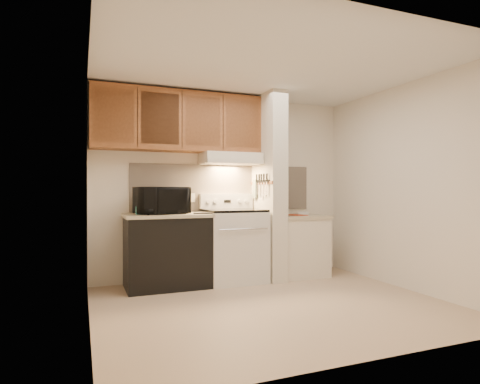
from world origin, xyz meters
TOP-DOWN VIEW (x-y plane):
  - floor at (0.00, 0.00)m, footprint 3.60×3.60m
  - ceiling at (0.00, 0.00)m, footprint 3.60×3.60m
  - wall_back at (0.00, 1.50)m, footprint 3.60×2.50m
  - wall_left at (-1.80, 0.00)m, footprint 0.02×3.00m
  - wall_right at (1.80, 0.00)m, footprint 0.02×3.00m
  - backsplash at (0.00, 1.49)m, footprint 2.60×0.02m
  - range_body at (0.00, 1.16)m, footprint 0.76×0.65m
  - oven_window at (0.00, 0.84)m, footprint 0.50×0.01m
  - oven_handle at (0.00, 0.80)m, footprint 0.65×0.02m
  - cooktop at (0.00, 1.16)m, footprint 0.74×0.64m
  - range_backguard at (0.00, 1.44)m, footprint 0.76×0.08m
  - range_display at (0.00, 1.40)m, footprint 0.10×0.01m
  - range_knob_left_outer at (-0.28, 1.40)m, footprint 0.05×0.02m
  - range_knob_left_inner at (-0.18, 1.40)m, footprint 0.05×0.02m
  - range_knob_right_inner at (0.18, 1.40)m, footprint 0.05×0.02m
  - range_knob_right_outer at (0.28, 1.40)m, footprint 0.05×0.02m
  - dishwasher_front at (-0.88, 1.17)m, footprint 1.00×0.63m
  - left_countertop at (-0.88, 1.17)m, footprint 1.04×0.67m
  - spoon_rest at (-0.48, 0.97)m, footprint 0.23×0.12m
  - teal_jar at (-1.22, 1.17)m, footprint 0.09×0.09m
  - outlet at (-0.48, 1.48)m, footprint 0.08×0.01m
  - microwave at (-0.95, 1.15)m, footprint 0.68×0.53m
  - partition_pillar at (0.51, 1.15)m, footprint 0.22×0.70m
  - pillar_trim at (0.39, 1.15)m, footprint 0.01×0.70m
  - knife_strip at (0.39, 1.10)m, footprint 0.02×0.42m
  - knife_blade_a at (0.38, 0.93)m, footprint 0.01×0.03m
  - knife_handle_a at (0.38, 0.93)m, footprint 0.02×0.02m
  - knife_blade_b at (0.38, 1.02)m, footprint 0.01×0.04m
  - knife_handle_b at (0.38, 1.02)m, footprint 0.02×0.02m
  - knife_blade_c at (0.38, 1.10)m, footprint 0.01×0.04m
  - knife_handle_c at (0.38, 1.10)m, footprint 0.02×0.02m
  - knife_blade_d at (0.38, 1.19)m, footprint 0.01×0.04m
  - knife_handle_d at (0.38, 1.17)m, footprint 0.02×0.02m
  - knife_blade_e at (0.38, 1.27)m, footprint 0.01×0.04m
  - knife_handle_e at (0.38, 1.26)m, footprint 0.02×0.02m
  - oven_mitt at (0.38, 1.32)m, footprint 0.03×0.10m
  - right_cab_base at (0.97, 1.15)m, footprint 0.70×0.60m
  - right_countertop at (0.97, 1.15)m, footprint 0.74×0.64m
  - red_folder at (0.92, 1.13)m, footprint 0.28×0.33m
  - white_box at (1.10, 1.24)m, footprint 0.17×0.14m
  - range_hood at (0.00, 1.28)m, footprint 0.78×0.44m
  - hood_lip at (0.00, 1.07)m, footprint 0.78×0.04m
  - upper_cabinets at (-0.69, 1.32)m, footprint 2.18×0.33m
  - cab_door_a at (-1.51, 1.17)m, footprint 0.46×0.01m
  - cab_gap_a at (-1.23, 1.16)m, footprint 0.01×0.01m
  - cab_door_b at (-0.96, 1.17)m, footprint 0.46×0.01m
  - cab_gap_b at (-0.69, 1.16)m, footprint 0.01×0.01m
  - cab_door_c at (-0.42, 1.17)m, footprint 0.46×0.01m
  - cab_gap_c at (-0.14, 1.16)m, footprint 0.01×0.01m
  - cab_door_d at (0.13, 1.17)m, footprint 0.46×0.01m

SIDE VIEW (x-z plane):
  - floor at x=0.00m, z-range 0.00..0.00m
  - right_cab_base at x=0.97m, z-range 0.00..0.81m
  - dishwasher_front at x=-0.88m, z-range 0.00..0.87m
  - range_body at x=0.00m, z-range 0.00..0.92m
  - oven_window at x=0.00m, z-range 0.35..0.65m
  - oven_handle at x=0.00m, z-range 0.71..0.73m
  - right_countertop at x=0.97m, z-range 0.81..0.85m
  - red_folder at x=0.92m, z-range 0.85..0.86m
  - white_box at x=1.10m, z-range 0.85..0.89m
  - left_countertop at x=-0.88m, z-range 0.87..0.91m
  - spoon_rest at x=-0.48m, z-range 0.91..0.93m
  - cooktop at x=0.00m, z-range 0.92..0.95m
  - teal_jar at x=-1.22m, z-range 0.91..1.01m
  - range_backguard at x=0.00m, z-range 0.95..1.15m
  - range_display at x=0.00m, z-range 1.03..1.07m
  - range_knob_left_outer at x=-0.28m, z-range 1.03..1.07m
  - range_knob_left_inner at x=-0.18m, z-range 1.03..1.07m
  - range_knob_right_inner at x=0.18m, z-range 1.03..1.07m
  - range_knob_right_outer at x=0.28m, z-range 1.03..1.07m
  - microwave at x=-0.95m, z-range 0.91..1.24m
  - outlet at x=-0.48m, z-range 1.04..1.16m
  - knife_blade_c at x=0.38m, z-range 1.10..1.30m
  - knife_blade_b at x=0.38m, z-range 1.12..1.30m
  - knife_blade_e at x=0.38m, z-range 1.12..1.30m
  - knife_blade_a at x=0.38m, z-range 1.14..1.30m
  - knife_blade_d at x=0.38m, z-range 1.14..1.30m
  - oven_mitt at x=0.38m, z-range 1.10..1.35m
  - backsplash at x=0.00m, z-range 0.92..1.55m
  - wall_back at x=0.00m, z-range 1.24..1.26m
  - wall_left at x=-1.80m, z-range 0.00..2.50m
  - wall_right at x=1.80m, z-range 0.00..2.50m
  - partition_pillar at x=0.51m, z-range 0.00..2.50m
  - pillar_trim at x=0.39m, z-range 1.28..1.32m
  - knife_strip at x=0.39m, z-range 1.30..1.34m
  - knife_handle_a at x=0.38m, z-range 1.32..1.42m
  - knife_handle_b at x=0.38m, z-range 1.32..1.42m
  - knife_handle_c at x=0.38m, z-range 1.32..1.42m
  - knife_handle_d at x=0.38m, z-range 1.32..1.42m
  - knife_handle_e at x=0.38m, z-range 1.32..1.42m
  - hood_lip at x=0.00m, z-range 1.55..1.61m
  - range_hood at x=0.00m, z-range 1.55..1.70m
  - upper_cabinets at x=-0.69m, z-range 1.70..2.47m
  - cab_door_a at x=-1.51m, z-range 1.77..2.40m
  - cab_gap_a at x=-1.23m, z-range 1.72..2.45m
  - cab_door_b at x=-0.96m, z-range 1.77..2.40m
  - cab_gap_b at x=-0.69m, z-range 1.72..2.45m
  - cab_door_c at x=-0.42m, z-range 1.77..2.40m
  - cab_gap_c at x=-0.14m, z-range 1.72..2.45m
  - cab_door_d at x=0.13m, z-range 1.77..2.40m
  - ceiling at x=0.00m, z-range 2.50..2.50m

